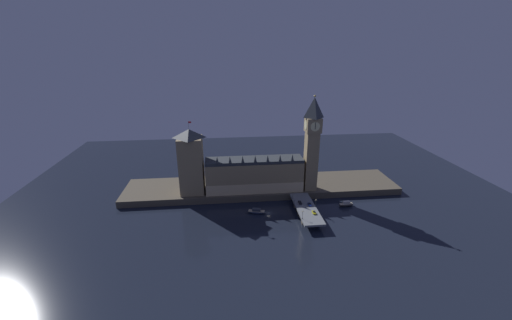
# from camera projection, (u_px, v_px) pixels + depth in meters

# --- Properties ---
(ground_plane) EXTENTS (400.00, 400.00, 0.00)m
(ground_plane) POSITION_uv_depth(u_px,v_px,m) (269.00, 213.00, 223.26)
(ground_plane) COLOR black
(embankment) EXTENTS (220.00, 42.00, 5.20)m
(embankment) POSITION_uv_depth(u_px,v_px,m) (262.00, 187.00, 258.83)
(embankment) COLOR #4C4438
(embankment) RESTS_ON ground_plane
(parliament_hall) EXTENTS (74.59, 17.57, 30.98)m
(parliament_hall) POSITION_uv_depth(u_px,v_px,m) (254.00, 174.00, 243.56)
(parliament_hall) COLOR #8E7A56
(parliament_hall) RESTS_ON embankment
(clock_tower) EXTENTS (11.54, 11.65, 73.92)m
(clock_tower) POSITION_uv_depth(u_px,v_px,m) (312.00, 141.00, 236.15)
(clock_tower) COLOR #8E7A56
(clock_tower) RESTS_ON embankment
(victoria_tower) EXTENTS (18.06, 18.06, 55.99)m
(victoria_tower) POSITION_uv_depth(u_px,v_px,m) (191.00, 161.00, 235.88)
(victoria_tower) COLOR #8E7A56
(victoria_tower) RESTS_ON embankment
(bridge) EXTENTS (13.91, 46.00, 5.65)m
(bridge) POSITION_uv_depth(u_px,v_px,m) (306.00, 210.00, 219.77)
(bridge) COLOR slate
(bridge) RESTS_ON ground_plane
(car_northbound_lead) EXTENTS (2.11, 4.48, 1.56)m
(car_northbound_lead) POSITION_uv_depth(u_px,v_px,m) (300.00, 202.00, 224.70)
(car_northbound_lead) COLOR black
(car_northbound_lead) RESTS_ON bridge
(car_southbound_lead) EXTENTS (2.04, 4.22, 1.47)m
(car_southbound_lead) POSITION_uv_depth(u_px,v_px,m) (314.00, 212.00, 211.45)
(car_southbound_lead) COLOR yellow
(car_southbound_lead) RESTS_ON bridge
(car_southbound_trail) EXTENTS (2.05, 4.21, 1.51)m
(car_southbound_trail) POSITION_uv_depth(u_px,v_px,m) (310.00, 204.00, 222.10)
(car_southbound_trail) COLOR navy
(car_southbound_trail) RESTS_ON bridge
(pedestrian_far_rail) EXTENTS (0.38, 0.38, 1.80)m
(pedestrian_far_rail) POSITION_uv_depth(u_px,v_px,m) (295.00, 200.00, 227.28)
(pedestrian_far_rail) COLOR black
(pedestrian_far_rail) RESTS_ON bridge
(street_lamp_near) EXTENTS (1.34, 0.60, 5.88)m
(street_lamp_near) POSITION_uv_depth(u_px,v_px,m) (303.00, 214.00, 203.53)
(street_lamp_near) COLOR #2D3333
(street_lamp_near) RESTS_ON bridge
(street_lamp_mid) EXTENTS (1.34, 0.60, 6.14)m
(street_lamp_mid) POSITION_uv_depth(u_px,v_px,m) (316.00, 202.00, 218.52)
(street_lamp_mid) COLOR #2D3333
(street_lamp_mid) RESTS_ON bridge
(street_lamp_far) EXTENTS (1.34, 0.60, 6.18)m
(street_lamp_far) POSITION_uv_depth(u_px,v_px,m) (293.00, 194.00, 230.99)
(street_lamp_far) COLOR #2D3333
(street_lamp_far) RESTS_ON bridge
(boat_upstream) EXTENTS (13.64, 7.10, 3.58)m
(boat_upstream) POSITION_uv_depth(u_px,v_px,m) (256.00, 211.00, 222.76)
(boat_upstream) COLOR #1E2842
(boat_upstream) RESTS_ON ground_plane
(boat_downstream) EXTENTS (11.57, 4.32, 4.11)m
(boat_downstream) POSITION_uv_depth(u_px,v_px,m) (346.00, 204.00, 232.42)
(boat_downstream) COLOR #28282D
(boat_downstream) RESTS_ON ground_plane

